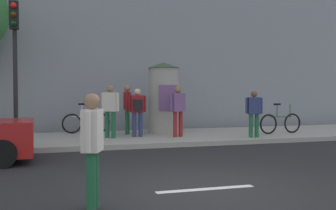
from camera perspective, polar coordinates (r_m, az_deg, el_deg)
The scene contains 13 objects.
ground_plane at distance 7.26m, azimuth 5.32°, elevation -11.71°, with size 80.00×80.00×0.00m, color #232326.
sidewalk_curb at distance 13.90m, azimuth -5.43°, elevation -4.70°, with size 36.00×4.00×0.15m, color #9E9B93.
lane_markings at distance 7.26m, azimuth 5.32°, elevation -11.68°, with size 25.80×0.16×0.01m.
traffic_light at distance 11.87m, azimuth -20.76°, elevation 7.36°, with size 0.24×0.45×3.97m.
poster_column at distance 14.72m, azimuth -0.63°, elevation 1.08°, with size 1.19×1.19×2.57m.
pedestrian_with_bag at distance 5.96m, azimuth -10.59°, elevation -5.20°, with size 0.36×0.53×1.69m.
pedestrian_tallest at distance 13.75m, azimuth 12.00°, elevation -0.77°, with size 0.57×0.32×1.54m.
pedestrian_with_backpack at distance 13.58m, azimuth 1.35°, elevation -0.21°, with size 0.61×0.49×1.70m.
pedestrian_in_light_jacket at distance 13.64m, azimuth -4.31°, elevation -0.46°, with size 0.60×0.42×1.62m.
pedestrian_in_dark_shirt at distance 14.49m, azimuth -5.67°, elevation 0.02°, with size 0.46×0.58×1.75m.
pedestrian_near_pole at distance 13.41m, azimuth -8.12°, elevation -0.23°, with size 0.52×0.49×1.73m.
bicycle_leaning at distance 15.17m, azimuth 15.54°, elevation -2.43°, with size 1.77×0.24×1.09m.
bicycle_upright at distance 15.12m, azimuth -11.42°, elevation -2.40°, with size 1.76×0.28×1.09m.
Camera 1 is at (-2.61, -6.55, 1.75)m, focal length 43.35 mm.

